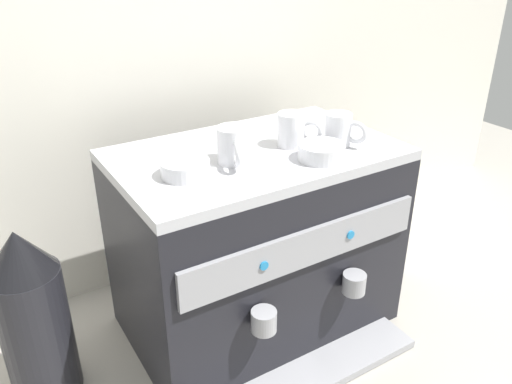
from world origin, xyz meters
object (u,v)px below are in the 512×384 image
(espresso_machine, at_px, (257,242))
(ceramic_cup_0, at_px, (293,130))
(ceramic_cup_2, at_px, (234,145))
(ceramic_bowl_1, at_px, (321,152))
(milk_pitcher, at_px, (391,246))
(ceramic_cup_1, at_px, (340,130))
(ceramic_bowl_0, at_px, (185,169))
(coffee_grinder, at_px, (33,316))

(espresso_machine, relative_size, ceramic_cup_0, 7.21)
(ceramic_cup_2, xyz_separation_m, ceramic_bowl_1, (0.18, -0.09, -0.02))
(espresso_machine, bearing_deg, milk_pitcher, -0.65)
(ceramic_cup_2, height_order, ceramic_bowl_1, ceramic_cup_2)
(ceramic_cup_1, distance_m, ceramic_cup_2, 0.27)
(ceramic_cup_2, xyz_separation_m, milk_pitcher, (0.58, 0.03, -0.47))
(ceramic_cup_1, height_order, ceramic_bowl_1, ceramic_cup_1)
(ceramic_bowl_1, bearing_deg, ceramic_cup_0, 92.86)
(ceramic_cup_0, xyz_separation_m, ceramic_bowl_0, (-0.29, -0.02, -0.02))
(espresso_machine, distance_m, milk_pitcher, 0.53)
(ceramic_cup_1, bearing_deg, ceramic_bowl_1, -152.59)
(ceramic_bowl_1, distance_m, milk_pitcher, 0.61)
(ceramic_cup_2, bearing_deg, ceramic_bowl_0, -176.93)
(ceramic_cup_0, bearing_deg, ceramic_cup_1, -30.19)
(espresso_machine, relative_size, ceramic_bowl_1, 6.34)
(espresso_machine, height_order, coffee_grinder, espresso_machine)
(espresso_machine, relative_size, milk_pitcher, 4.60)
(espresso_machine, height_order, ceramic_bowl_0, ceramic_bowl_0)
(milk_pitcher, bearing_deg, ceramic_cup_2, -177.09)
(espresso_machine, xyz_separation_m, ceramic_cup_0, (0.09, -0.02, 0.29))
(ceramic_cup_1, relative_size, coffee_grinder, 0.23)
(ceramic_cup_1, bearing_deg, milk_pitcher, 12.37)
(espresso_machine, height_order, ceramic_bowl_1, ceramic_bowl_1)
(espresso_machine, xyz_separation_m, ceramic_bowl_1, (0.10, -0.12, 0.27))
(ceramic_bowl_1, height_order, milk_pitcher, ceramic_bowl_1)
(ceramic_cup_0, xyz_separation_m, ceramic_cup_1, (0.10, -0.06, -0.00))
(espresso_machine, distance_m, coffee_grinder, 0.55)
(espresso_machine, distance_m, ceramic_cup_1, 0.35)
(milk_pitcher, bearing_deg, coffee_grinder, 177.09)
(ceramic_bowl_0, xyz_separation_m, milk_pitcher, (0.70, 0.04, -0.44))
(ceramic_bowl_1, bearing_deg, espresso_machine, 128.18)
(espresso_machine, xyz_separation_m, ceramic_cup_2, (-0.08, -0.04, 0.29))
(espresso_machine, distance_m, ceramic_bowl_1, 0.31)
(ceramic_cup_0, relative_size, ceramic_bowl_1, 0.88)
(ceramic_bowl_1, xyz_separation_m, milk_pitcher, (0.40, 0.12, -0.44))
(ceramic_cup_0, height_order, ceramic_cup_1, ceramic_cup_0)
(ceramic_bowl_1, height_order, coffee_grinder, ceramic_bowl_1)
(coffee_grinder, relative_size, milk_pitcher, 2.92)
(ceramic_cup_1, xyz_separation_m, milk_pitcher, (0.31, 0.07, -0.47))
(coffee_grinder, bearing_deg, ceramic_bowl_0, -14.61)
(ceramic_cup_0, relative_size, ceramic_bowl_0, 0.89)
(espresso_machine, xyz_separation_m, ceramic_cup_1, (0.19, -0.07, 0.29))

